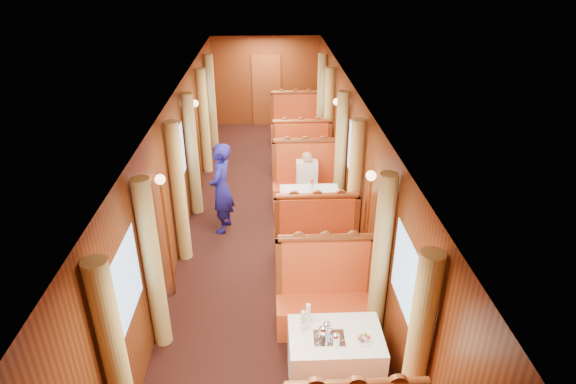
{
  "coord_description": "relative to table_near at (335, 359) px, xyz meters",
  "views": [
    {
      "loc": [
        0.05,
        -7.53,
        4.58
      ],
      "look_at": [
        0.34,
        -0.55,
        1.05
      ],
      "focal_mm": 30.0,
      "sensor_mm": 36.0,
      "label": 1
    }
  ],
  "objects": [
    {
      "name": "doorway_far",
      "position": [
        -0.75,
        9.47,
        0.62
      ],
      "size": [
        0.8,
        0.04,
        2.0
      ],
      "primitive_type": "cube",
      "color": "brown",
      "rests_on": "floor"
    },
    {
      "name": "curtain_right_mid_a",
      "position": [
        0.63,
        2.72,
        0.8
      ],
      "size": [
        0.22,
        0.22,
        2.35
      ],
      "primitive_type": "cylinder",
      "color": "#D6BF6D",
      "rests_on": "floor"
    },
    {
      "name": "passenger",
      "position": [
        -0.0,
        4.23,
        0.37
      ],
      "size": [
        0.4,
        0.44,
        0.76
      ],
      "color": "beige",
      "rests_on": "banquette_mid_aft"
    },
    {
      "name": "sconce_right_fore",
      "position": [
        0.65,
        1.75,
        1.01
      ],
      "size": [
        0.14,
        0.14,
        1.95
      ],
      "color": "#BF8C3F",
      "rests_on": "floor"
    },
    {
      "name": "banquette_far_aft",
      "position": [
        0.0,
        8.01,
        0.05
      ],
      "size": [
        1.3,
        0.55,
        1.34
      ],
      "color": "red",
      "rests_on": "floor"
    },
    {
      "name": "curtain_right_near_b",
      "position": [
        0.63,
        0.78,
        0.8
      ],
      "size": [
        0.22,
        0.22,
        2.35
      ],
      "primitive_type": "cylinder",
      "color": "#D6BF6D",
      "rests_on": "floor"
    },
    {
      "name": "curtain_right_near_a",
      "position": [
        0.63,
        -0.78,
        0.8
      ],
      "size": [
        0.22,
        0.22,
        2.35
      ],
      "primitive_type": "cylinder",
      "color": "#D6BF6D",
      "rests_on": "floor"
    },
    {
      "name": "cup_outboard",
      "position": [
        -0.3,
        0.21,
        0.48
      ],
      "size": [
        0.08,
        0.08,
        0.26
      ],
      "rotation": [
        0.0,
        0.0,
        -0.11
      ],
      "color": "white",
      "rests_on": "table_near"
    },
    {
      "name": "banquette_mid_aft",
      "position": [
        0.0,
        4.51,
        0.05
      ],
      "size": [
        1.3,
        0.55,
        1.34
      ],
      "color": "red",
      "rests_on": "floor"
    },
    {
      "name": "curtain_left_mid_a",
      "position": [
        -2.13,
        2.72,
        0.8
      ],
      "size": [
        0.22,
        0.22,
        2.35
      ],
      "primitive_type": "cylinder",
      "color": "#D6BF6D",
      "rests_on": "floor"
    },
    {
      "name": "table_far",
      "position": [
        0.0,
        7.0,
        0.0
      ],
      "size": [
        1.05,
        0.72,
        0.75
      ],
      "primitive_type": "cube",
      "color": "white",
      "rests_on": "floor"
    },
    {
      "name": "curtain_right_mid_b",
      "position": [
        0.63,
        4.28,
        0.8
      ],
      "size": [
        0.22,
        0.22,
        2.35
      ],
      "primitive_type": "cylinder",
      "color": "#D6BF6D",
      "rests_on": "floor"
    },
    {
      "name": "steward",
      "position": [
        -1.56,
        3.58,
        0.46
      ],
      "size": [
        0.52,
        0.68,
        1.66
      ],
      "primitive_type": "imported",
      "rotation": [
        0.0,
        0.0,
        -1.78
      ],
      "color": "navy",
      "rests_on": "floor"
    },
    {
      "name": "curtain_left_near_b",
      "position": [
        -2.13,
        0.78,
        0.8
      ],
      "size": [
        0.22,
        0.22,
        2.35
      ],
      "primitive_type": "cylinder",
      "color": "#D6BF6D",
      "rests_on": "floor"
    },
    {
      "name": "wall_right",
      "position": [
        0.75,
        3.5,
        0.88
      ],
      "size": [
        0.01,
        12.0,
        2.5
      ],
      "primitive_type": null,
      "rotation": [
        1.57,
        0.0,
        -1.57
      ],
      "color": "brown",
      "rests_on": "floor"
    },
    {
      "name": "floor",
      "position": [
        -0.75,
        3.5,
        -0.38
      ],
      "size": [
        3.0,
        12.0,
        0.01
      ],
      "primitive_type": null,
      "color": "black",
      "rests_on": "ground"
    },
    {
      "name": "wall_far",
      "position": [
        -0.75,
        9.5,
        0.88
      ],
      "size": [
        3.0,
        0.01,
        2.5
      ],
      "primitive_type": null,
      "rotation": [
        1.57,
        0.0,
        0.0
      ],
      "color": "brown",
      "rests_on": "floor"
    },
    {
      "name": "tea_tray",
      "position": [
        -0.09,
        -0.06,
        0.38
      ],
      "size": [
        0.35,
        0.27,
        0.01
      ],
      "primitive_type": "cube",
      "rotation": [
        0.0,
        0.0,
        -0.03
      ],
      "color": "silver",
      "rests_on": "table_near"
    },
    {
      "name": "teapot_back",
      "position": [
        -0.1,
        0.03,
        0.44
      ],
      "size": [
        0.16,
        0.13,
        0.12
      ],
      "primitive_type": null,
      "rotation": [
        0.0,
        0.0,
        -0.1
      ],
      "color": "silver",
      "rests_on": "tea_tray"
    },
    {
      "name": "banquette_near_aft",
      "position": [
        0.0,
        1.01,
        0.05
      ],
      "size": [
        1.3,
        0.55,
        1.34
      ],
      "color": "red",
      "rests_on": "floor"
    },
    {
      "name": "window_right_far",
      "position": [
        0.74,
        7.0,
        1.07
      ],
      "size": [
        0.01,
        1.2,
        0.9
      ],
      "primitive_type": null,
      "rotation": [
        1.57,
        0.0,
        -1.57
      ],
      "color": "#81ADE3",
      "rests_on": "wall_right"
    },
    {
      "name": "window_right_near",
      "position": [
        0.74,
        0.0,
        1.07
      ],
      "size": [
        0.01,
        1.2,
        0.9
      ],
      "primitive_type": null,
      "rotation": [
        1.57,
        0.0,
        -1.57
      ],
      "color": "#81ADE3",
      "rests_on": "wall_right"
    },
    {
      "name": "curtain_left_mid_b",
      "position": [
        -2.13,
        4.28,
        0.8
      ],
      "size": [
        0.22,
        0.22,
        2.35
      ],
      "primitive_type": "cylinder",
      "color": "#D6BF6D",
      "rests_on": "floor"
    },
    {
      "name": "teapot_left",
      "position": [
        -0.15,
        -0.06,
        0.44
      ],
      "size": [
        0.21,
        0.18,
        0.14
      ],
      "primitive_type": null,
      "rotation": [
        0.0,
        0.0,
        0.35
      ],
      "color": "silver",
      "rests_on": "tea_tray"
    },
    {
      "name": "wall_left",
      "position": [
        -2.25,
        3.5,
        0.88
      ],
      "size": [
        0.01,
        12.0,
        2.5
      ],
      "primitive_type": null,
      "rotation": [
        1.57,
        0.0,
        1.57
      ],
      "color": "brown",
      "rests_on": "floor"
    },
    {
      "name": "sconce_left_fore",
      "position": [
        -2.15,
        1.75,
        1.01
      ],
      "size": [
        0.14,
        0.14,
        1.95
      ],
      "color": "#BF8C3F",
      "rests_on": "floor"
    },
    {
      "name": "ceiling",
      "position": [
        -0.75,
        3.5,
        2.12
      ],
      "size": [
        3.0,
        12.0,
        0.01
      ],
      "primitive_type": null,
      "rotation": [
        3.14,
        0.0,
        0.0
      ],
      "color": "silver",
      "rests_on": "wall_left"
    },
    {
      "name": "teapot_right",
      "position": [
        -0.03,
        -0.16,
        0.44
      ],
      "size": [
        0.18,
        0.15,
        0.13
      ],
      "primitive_type": null,
      "rotation": [
        0.0,
        0.0,
        -0.28
      ],
      "color": "silver",
      "rests_on": "tea_tray"
    },
    {
      "name": "banquette_mid_fwd",
      "position": [
        0.0,
        2.49,
        0.05
      ],
      "size": [
        1.3,
        0.55,
        1.34
      ],
      "color": "red",
      "rests_on": "floor"
    },
    {
      "name": "curtain_left_far_a",
      "position": [
        -2.13,
        6.22,
        0.8
      ],
      "size": [
        0.22,
        0.22,
        2.35
      ],
      "primitive_type": "cylinder",
      "color": "#D6BF6D",
      "rests_on": "floor"
    },
    {
      "name": "window_left_near",
      "position": [
        -2.24,
        0.0,
        1.07
      ],
      "size": [
        0.01,
        1.2,
        0.9
      ],
      "primitive_type": null,
      "rotation": [
        1.57,
        0.0,
        1.57
      ],
      "color": "#81ADE3",
      "rests_on": "wall_left"
    },
    {
      "name": "rose_vase_mid",
      "position": [
        0.03,
        3.5,
        0.55
      ],
      "size": [
        0.06,
        0.06,
        0.36
      ],
      "rotation": [
        0.0,
        0.0,
        -0.2
      ],
      "color": "silver",
      "rests_on": "table_mid"
    },
    {
      "name": "cup_inboard",
      "position": [
        -0.36,
        0.09,
        0.48
      ],
      "size": [
        0.08,
        0.08,
        0.26
      ],
      "rotation": [
        0.0,
        0.0,
        -0.08
      ],
      "color": "white",
      "rests_on": "table_near"
    },
    {
      "name": "window_right_mid",
      "position": [
        0.74,
        3.5,
        1.07
      ],
      "size": [
        0.01,
        1.2,
        0.9
      ],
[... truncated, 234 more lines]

